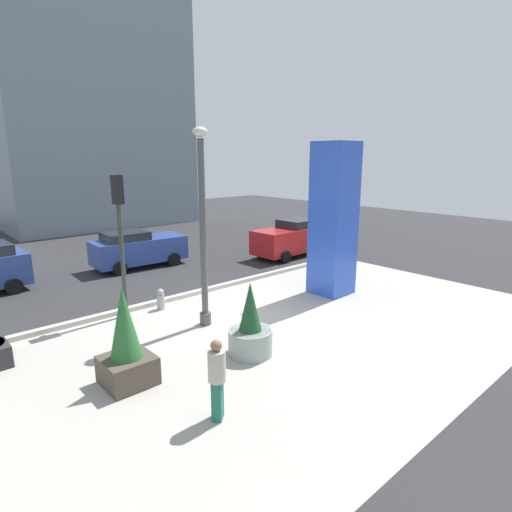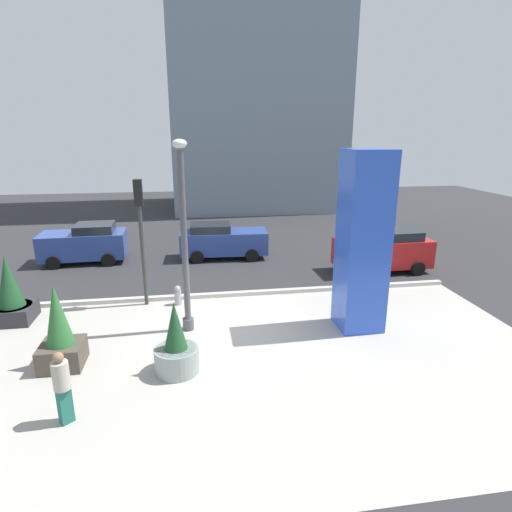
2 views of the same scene
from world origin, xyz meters
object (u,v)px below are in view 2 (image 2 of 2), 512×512
Objects in this scene: traffic_light_corner at (140,222)px; art_pillar_blue at (363,243)px; potted_plant_near_right at (60,335)px; car_curb_west at (222,241)px; lamp_post at (184,243)px; car_far_lane at (85,243)px; pedestrian_by_curb at (62,384)px; fire_hydrant at (178,295)px; potted_plant_near_left at (176,349)px; potted_plant_mid_plaza at (11,296)px; car_intersection at (384,251)px.

art_pillar_blue is at bearing -22.68° from traffic_light_corner.
potted_plant_near_right reaches higher than car_curb_west.
car_far_lane is at bearing 120.83° from lamp_post.
potted_plant_near_right is at bearing 106.28° from pedestrian_by_curb.
fire_hydrant is 6.79m from pedestrian_by_curb.
car_curb_west is 13.01m from pedestrian_by_curb.
potted_plant_near_left is 0.85× the size of potted_plant_near_right.
car_far_lane is (0.90, 6.75, 0.02)m from potted_plant_mid_plaza.
car_curb_west is at bearing 113.72° from art_pillar_blue.
car_intersection is at bearing -14.36° from car_far_lane.
lamp_post is at bearing -102.26° from car_curb_west.
fire_hydrant is at bearing 99.87° from lamp_post.
car_intersection is at bearing 57.91° from art_pillar_blue.
lamp_post is 1.30× the size of traffic_light_corner.
potted_plant_mid_plaza is at bearing 126.85° from potted_plant_near_right.
potted_plant_near_right is 10.14m from car_far_lane.
potted_plant_near_left reaches higher than car_intersection.
potted_plant_near_right reaches higher than fire_hydrant.
traffic_light_corner reaches higher than car_far_lane.
art_pillar_blue is 11.73m from potted_plant_mid_plaza.
car_far_lane reaches higher than pedestrian_by_curb.
lamp_post is at bearing -14.81° from potted_plant_mid_plaza.
lamp_post is 2.83m from traffic_light_corner.
potted_plant_mid_plaza is 6.81m from car_far_lane.
potted_plant_near_left is at bearing -100.99° from car_curb_west.
lamp_post is at bearing -56.93° from traffic_light_corner.
lamp_post is 4.29m from potted_plant_near_right.
potted_plant_mid_plaza is 0.97× the size of potted_plant_near_right.
potted_plant_mid_plaza is at bearing -173.81° from fire_hydrant.
pedestrian_by_curb reaches higher than fire_hydrant.
car_curb_west is at bearing 70.22° from fire_hydrant.
car_far_lane is 2.33× the size of pedestrian_by_curb.
lamp_post reaches higher than potted_plant_near_left.
car_curb_west is (-7.13, 3.26, -0.06)m from car_intersection.
fire_hydrant is at bearing -164.19° from car_intersection.
potted_plant_mid_plaza is at bearing 118.85° from pedestrian_by_curb.
lamp_post is at bearing -59.17° from car_far_lane.
traffic_light_corner is (-1.17, 0.22, 2.75)m from fire_hydrant.
car_curb_west is (2.04, 10.52, 0.21)m from potted_plant_near_left.
lamp_post is 1.49× the size of car_far_lane.
potted_plant_mid_plaza is at bearing -167.69° from car_intersection.
car_far_lane is at bearing 98.80° from potted_plant_near_right.
art_pillar_blue is 2.84× the size of potted_plant_near_left.
fire_hydrant is at bearing -109.78° from car_curb_west.
art_pillar_blue is at bearing -122.09° from car_intersection.
fire_hydrant is at bearing 155.17° from art_pillar_blue.
traffic_light_corner is 7.18m from car_far_lane.
potted_plant_near_left is at bearing 35.98° from pedestrian_by_curb.
potted_plant_mid_plaza is 0.53× the size of car_intersection.
lamp_post reaches higher than car_far_lane.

